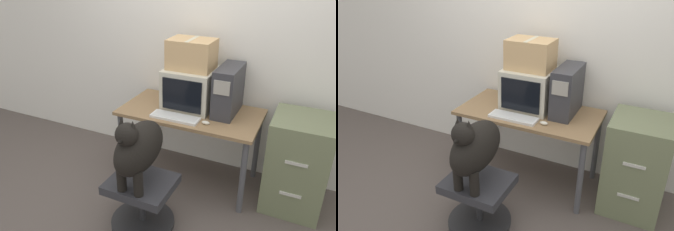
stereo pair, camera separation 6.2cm
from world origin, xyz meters
TOP-DOWN VIEW (x-y plane):
  - ground_plane at (0.00, 0.00)m, footprint 12.00×12.00m
  - wall_back at (0.00, 0.74)m, footprint 8.00×0.05m
  - desk at (0.00, 0.34)m, footprint 1.27×0.67m
  - crt_monitor at (-0.04, 0.43)m, footprint 0.44×0.43m
  - pc_tower at (0.31, 0.44)m, footprint 0.18×0.45m
  - keyboard at (-0.06, 0.12)m, footprint 0.43×0.14m
  - computer_mouse at (0.22, 0.13)m, footprint 0.07×0.04m
  - office_chair at (-0.10, -0.43)m, footprint 0.52×0.52m
  - dog at (-0.10, -0.45)m, footprint 0.26×0.57m
  - filing_cabinet at (0.97, 0.35)m, footprint 0.48×0.51m
  - cardboard_box at (-0.04, 0.43)m, footprint 0.40×0.29m

SIDE VIEW (x-z plane):
  - ground_plane at x=0.00m, z-range 0.00..0.00m
  - office_chair at x=-0.10m, z-range 0.02..0.45m
  - filing_cabinet at x=0.97m, z-range 0.00..0.84m
  - desk at x=0.00m, z-range 0.27..1.00m
  - dog at x=-0.10m, z-range 0.44..1.03m
  - keyboard at x=-0.06m, z-range 0.73..0.76m
  - computer_mouse at x=0.22m, z-range 0.73..0.76m
  - crt_monitor at x=-0.04m, z-range 0.73..1.10m
  - pc_tower at x=0.31m, z-range 0.73..1.16m
  - cardboard_box at x=-0.04m, z-range 1.10..1.36m
  - wall_back at x=0.00m, z-range 0.00..2.60m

